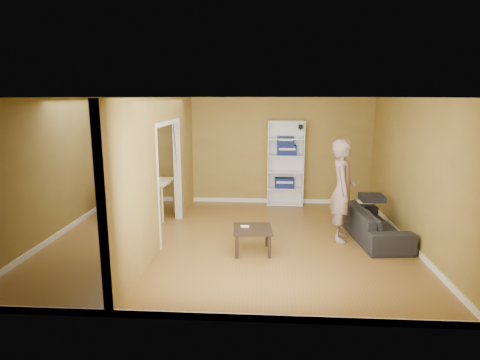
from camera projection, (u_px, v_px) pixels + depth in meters
name	position (u px, v px, depth m)	size (l,w,h in m)	color
room_shell	(228.00, 171.00, 7.19)	(6.50, 6.50, 6.50)	brown
partition	(162.00, 170.00, 7.26)	(0.22, 5.50, 2.60)	olive
wall_speaker	(300.00, 127.00, 9.60)	(0.10, 0.10, 0.10)	black
sofa	(374.00, 219.00, 7.47)	(0.85, 1.98, 0.75)	black
person	(343.00, 182.00, 7.28)	(0.62, 0.80, 2.19)	slate
bookshelf	(285.00, 163.00, 9.72)	(0.87, 0.38, 2.06)	white
paper_box_navy_a	(284.00, 183.00, 9.77)	(0.46, 0.30, 0.24)	navy
paper_box_navy_b	(287.00, 150.00, 9.60)	(0.45, 0.30, 0.23)	#0E1949
paper_box_navy_c	(286.00, 142.00, 9.56)	(0.40, 0.26, 0.21)	navy
coffee_table	(253.00, 232.00, 6.80)	(0.64, 0.64, 0.43)	black
game_controller	(245.00, 226.00, 6.84)	(0.14, 0.04, 0.03)	white
dining_table	(142.00, 184.00, 8.79)	(1.30, 0.87, 0.81)	beige
chair_left	(107.00, 196.00, 8.94)	(0.41, 0.41, 0.89)	tan
chair_near	(133.00, 203.00, 8.21)	(0.43, 0.43, 0.94)	tan
chair_far	(151.00, 189.00, 9.42)	(0.45, 0.45, 0.99)	#D0BA81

